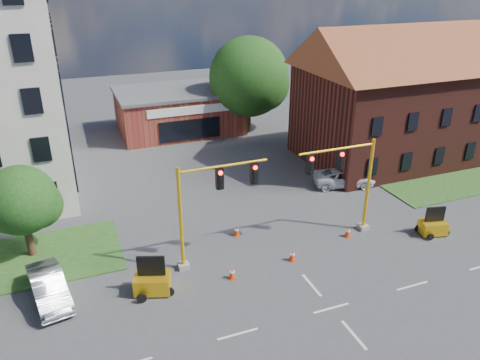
{
  "coord_description": "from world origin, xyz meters",
  "views": [
    {
      "loc": [
        -10.96,
        -15.68,
        15.55
      ],
      "look_at": [
        -1.03,
        10.0,
        2.96
      ],
      "focal_mm": 35.0,
      "sensor_mm": 36.0,
      "label": 1
    }
  ],
  "objects": [
    {
      "name": "cone_b",
      "position": [
        -1.94,
        8.21,
        0.34
      ],
      "size": [
        0.4,
        0.4,
        0.7
      ],
      "color": "red",
      "rests_on": "ground"
    },
    {
      "name": "signal_mast_west",
      "position": [
        -4.36,
        6.0,
        3.92
      ],
      "size": [
        5.3,
        0.6,
        6.2
      ],
      "color": "gray",
      "rests_on": "ground"
    },
    {
      "name": "townhouse_row",
      "position": [
        18.0,
        16.0,
        5.93
      ],
      "size": [
        21.0,
        11.0,
        11.5
      ],
      "color": "#4F1F17",
      "rests_on": "ground"
    },
    {
      "name": "brick_shop",
      "position": [
        0.0,
        29.98,
        2.16
      ],
      "size": [
        12.4,
        8.4,
        4.3
      ],
      "color": "maroon",
      "rests_on": "ground"
    },
    {
      "name": "lane_markings",
      "position": [
        0.0,
        -3.0,
        0.01
      ],
      "size": [
        60.0,
        36.0,
        0.01
      ],
      "primitive_type": null,
      "color": "white",
      "rests_on": "ground"
    },
    {
      "name": "cone_c",
      "position": [
        0.07,
        4.45,
        0.34
      ],
      "size": [
        0.4,
        0.4,
        0.7
      ],
      "color": "red",
      "rests_on": "ground"
    },
    {
      "name": "trailer_east",
      "position": [
        9.75,
        3.91,
        0.57
      ],
      "size": [
        1.82,
        1.42,
        1.83
      ],
      "rotation": [
        0.0,
        0.0,
        -0.24
      ],
      "color": "yellow",
      "rests_on": "ground"
    },
    {
      "name": "sedan_silver_front",
      "position": [
        -13.06,
        5.83,
        0.74
      ],
      "size": [
        2.34,
        4.7,
        1.48
      ],
      "primitive_type": "imported",
      "rotation": [
        0.0,
        0.0,
        0.18
      ],
      "color": "#A5A7AC",
      "rests_on": "ground"
    },
    {
      "name": "pickup_white",
      "position": [
        8.5,
        12.21,
        0.66
      ],
      "size": [
        5.2,
        3.48,
        1.33
      ],
      "primitive_type": "imported",
      "rotation": [
        0.0,
        0.0,
        1.28
      ],
      "color": "white",
      "rests_on": "ground"
    },
    {
      "name": "ground",
      "position": [
        0.0,
        0.0,
        0.0
      ],
      "size": [
        120.0,
        120.0,
        0.0
      ],
      "primitive_type": "plane",
      "color": "#424245",
      "rests_on": "ground"
    },
    {
      "name": "tree_nw_front",
      "position": [
        -13.8,
        10.58,
        3.49
      ],
      "size": [
        4.18,
        3.98,
        5.64
      ],
      "color": "#371F14",
      "rests_on": "ground"
    },
    {
      "name": "cone_d",
      "position": [
        4.54,
        5.55,
        0.34
      ],
      "size": [
        0.4,
        0.4,
        0.7
      ],
      "color": "red",
      "rests_on": "ground"
    },
    {
      "name": "cone_a",
      "position": [
        -3.77,
        4.1,
        0.34
      ],
      "size": [
        0.4,
        0.4,
        0.7
      ],
      "color": "red",
      "rests_on": "ground"
    },
    {
      "name": "grass_verge_ne",
      "position": [
        18.0,
        9.0,
        0.04
      ],
      "size": [
        14.0,
        4.0,
        0.08
      ],
      "primitive_type": "cube",
      "color": "#214A1B",
      "rests_on": "ground"
    },
    {
      "name": "signal_mast_east",
      "position": [
        4.36,
        6.0,
        3.92
      ],
      "size": [
        5.3,
        0.6,
        6.2
      ],
      "color": "gray",
      "rests_on": "ground"
    },
    {
      "name": "tree_large",
      "position": [
        6.9,
        27.08,
        5.41
      ],
      "size": [
        8.27,
        7.88,
        9.59
      ],
      "color": "#371F14",
      "rests_on": "ground"
    },
    {
      "name": "trailer_west",
      "position": [
        -8.03,
        4.51,
        0.66
      ],
      "size": [
        2.14,
        1.75,
        2.09
      ],
      "rotation": [
        0.0,
        0.0,
        -0.33
      ],
      "color": "yellow",
      "rests_on": "ground"
    }
  ]
}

